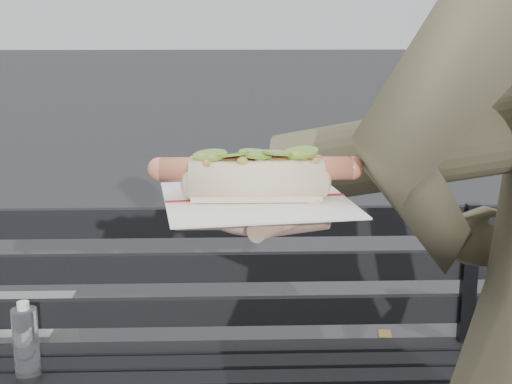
{
  "coord_description": "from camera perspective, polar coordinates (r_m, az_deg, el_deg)",
  "views": [
    {
      "loc": [
        0.05,
        -0.72,
        1.35
      ],
      "look_at": [
        0.08,
        0.0,
        1.18
      ],
      "focal_mm": 50.0,
      "sensor_mm": 36.0,
      "label": 1
    }
  ],
  "objects": [
    {
      "name": "park_bench",
      "position": [
        1.92,
        -2.65,
        -12.41
      ],
      "size": [
        1.5,
        0.44,
        0.88
      ],
      "color": "black",
      "rests_on": "ground"
    },
    {
      "name": "held_hotdog",
      "position": [
        0.83,
        14.02,
        3.21
      ],
      "size": [
        0.64,
        0.3,
        0.2
      ],
      "color": "brown"
    }
  ]
}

